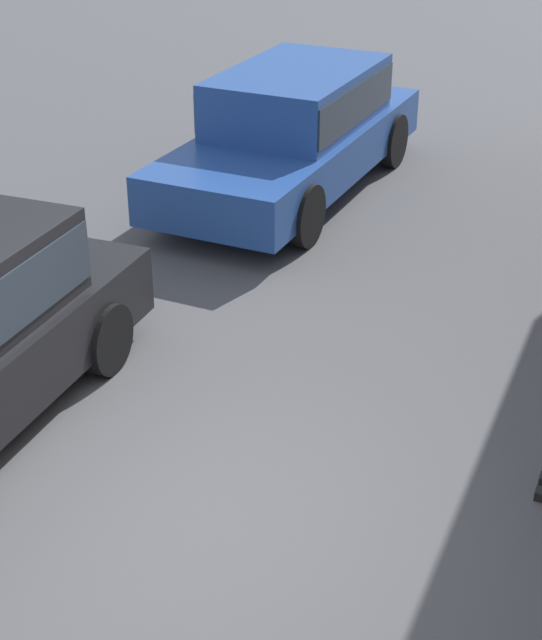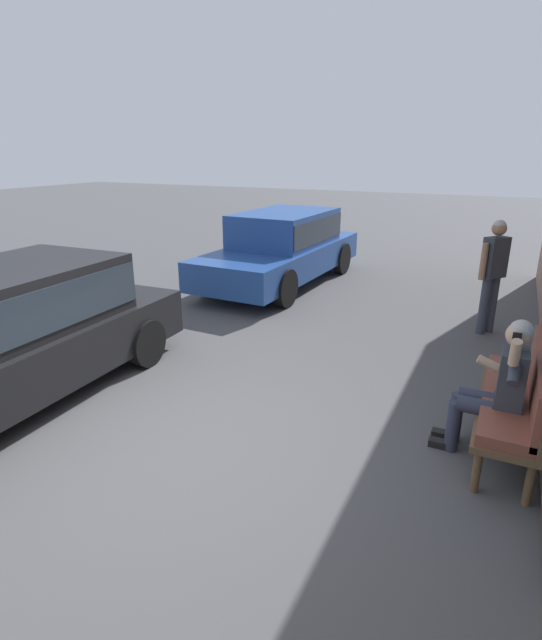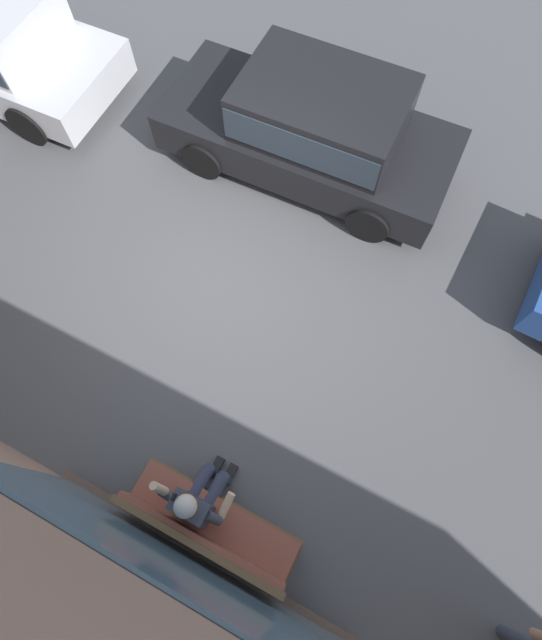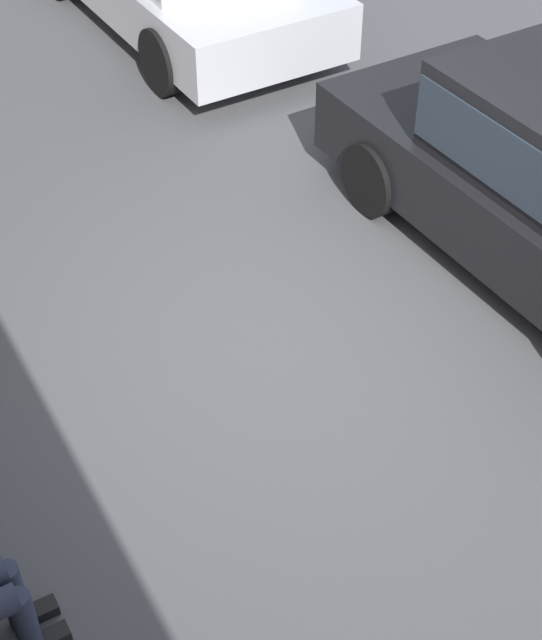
# 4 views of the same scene
# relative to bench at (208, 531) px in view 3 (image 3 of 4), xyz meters

# --- Properties ---
(ground_plane) EXTENTS (60.00, 60.00, 0.00)m
(ground_plane) POSITION_rel_bench_xyz_m (1.47, -2.90, -0.57)
(ground_plane) COLOR #4C4C4F
(bench) EXTENTS (1.88, 0.55, 1.00)m
(bench) POSITION_rel_bench_xyz_m (0.00, 0.00, 0.00)
(bench) COLOR brown
(bench) RESTS_ON ground_plane
(person_on_phone) EXTENTS (0.73, 0.74, 1.33)m
(person_on_phone) POSITION_rel_bench_xyz_m (0.22, -0.22, 0.13)
(person_on_phone) COLOR #2D3347
(person_on_phone) RESTS_ON ground_plane
(parked_car_mid) EXTENTS (4.21, 1.92, 1.50)m
(parked_car_mid) POSITION_rel_bench_xyz_m (1.25, -5.16, 0.24)
(parked_car_mid) COLOR black
(parked_car_mid) RESTS_ON ground_plane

